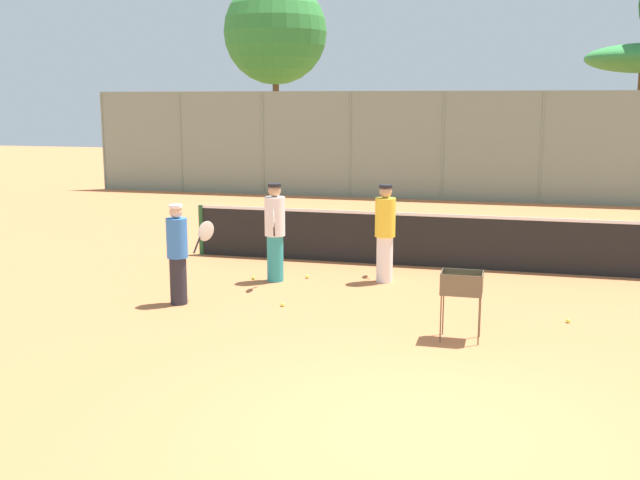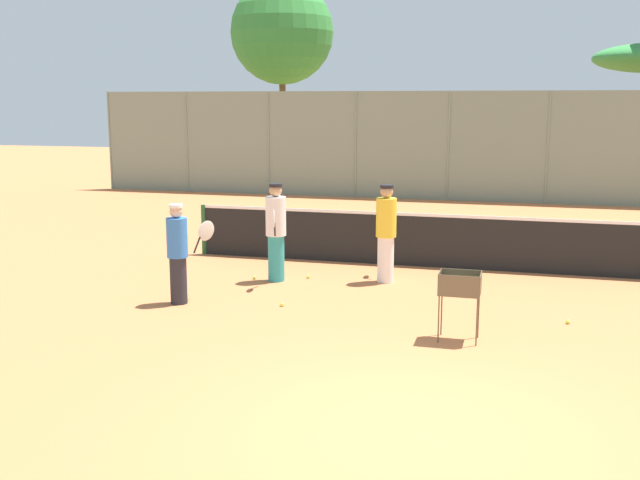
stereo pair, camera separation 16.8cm
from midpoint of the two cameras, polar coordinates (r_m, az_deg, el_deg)
name	(u,v)px [view 1 (the left image)]	position (r m, az deg, el deg)	size (l,w,h in m)	color
ground_plane	(424,433)	(7.76, 7.29, -14.35)	(80.00, 80.00, 0.00)	#C67242
tennis_net	(471,241)	(14.85, 11.13, -0.08)	(11.45, 0.10, 1.07)	#26592D
back_fence	(491,147)	(24.85, 12.74, 6.94)	(28.00, 0.08, 3.56)	gray
tree_3	(275,33)	(31.92, -3.59, 15.50)	(4.25, 4.25, 8.13)	brown
player_white_outfit	(178,253)	(12.25, -11.15, -0.96)	(0.64, 0.74, 1.63)	#26262D
player_red_cap	(385,232)	(13.53, 4.63, 0.62)	(0.37, 0.93, 1.78)	white
player_yellow_shirt	(275,231)	(13.56, -3.81, 0.68)	(0.40, 0.91, 1.79)	teal
ball_cart	(462,289)	(10.41, 10.30, -3.68)	(0.56, 0.41, 0.96)	brown
tennis_ball_1	(253,278)	(13.89, -5.45, -2.88)	(0.07, 0.07, 0.07)	#D1E54C
tennis_ball_2	(568,321)	(11.76, 17.99, -5.87)	(0.07, 0.07, 0.07)	#D1E54C
tennis_ball_3	(282,304)	(12.07, -3.28, -4.93)	(0.07, 0.07, 0.07)	#D1E54C
tennis_ball_5	(307,277)	(13.92, -1.33, -2.81)	(0.07, 0.07, 0.07)	#D1E54C
parked_car	(469,169)	(29.51, 11.12, 5.36)	(4.20, 1.70, 1.60)	#232328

